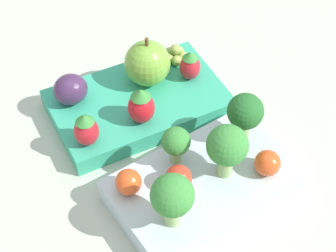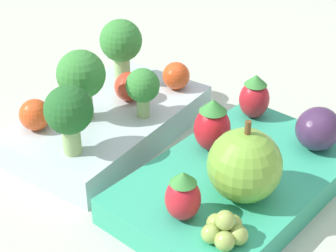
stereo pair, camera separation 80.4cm
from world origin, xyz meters
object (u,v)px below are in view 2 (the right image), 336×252
at_px(bento_box_savoury, 108,123).
at_px(apple, 245,165).
at_px(broccoli_floret_0, 143,87).
at_px(cherry_tomato_1, 35,115).
at_px(strawberry_1, 212,125).
at_px(strawberry_0, 183,196).
at_px(cherry_tomato_0, 176,76).
at_px(grape_cluster, 225,230).
at_px(bento_box_fruit, 237,183).
at_px(cherry_tomato_2, 129,87).
at_px(broccoli_floret_2, 69,112).
at_px(broccoli_floret_1, 81,77).
at_px(strawberry_2, 254,97).
at_px(plum, 318,129).
at_px(broccoli_floret_3, 121,43).

xyz_separation_m(bento_box_savoury, apple, (-0.02, -0.16, 0.04)).
relative_size(broccoli_floret_0, cherry_tomato_1, 1.68).
bearing_deg(strawberry_1, strawberry_0, -156.54).
height_order(bento_box_savoury, apple, apple).
height_order(broccoli_floret_0, apple, apple).
height_order(cherry_tomato_0, grape_cluster, cherry_tomato_0).
bearing_deg(grape_cluster, strawberry_1, 41.00).
relative_size(bento_box_fruit, cherry_tomato_2, 7.38).
bearing_deg(broccoli_floret_2, strawberry_1, -43.21).
height_order(broccoli_floret_1, strawberry_2, broccoli_floret_1).
distance_m(broccoli_floret_2, strawberry_2, 0.17).
relative_size(cherry_tomato_2, plum, 0.69).
bearing_deg(broccoli_floret_0, broccoli_floret_2, 176.41).
xyz_separation_m(bento_box_fruit, cherry_tomato_2, (0.02, 0.14, 0.03)).
relative_size(bento_box_savoury, cherry_tomato_0, 7.35).
xyz_separation_m(bento_box_savoury, plum, (0.07, -0.17, 0.03)).
bearing_deg(grape_cluster, cherry_tomato_1, 89.17).
bearing_deg(apple, cherry_tomato_0, 56.71).
height_order(apple, strawberry_1, apple).
bearing_deg(broccoli_floret_1, strawberry_0, -106.05).
distance_m(cherry_tomato_0, grape_cluster, 0.21).
distance_m(bento_box_savoury, bento_box_fruit, 0.14).
bearing_deg(broccoli_floret_0, grape_cluster, -118.43).
height_order(broccoli_floret_0, strawberry_0, broccoli_floret_0).
height_order(broccoli_floret_2, strawberry_0, broccoli_floret_2).
distance_m(broccoli_floret_0, plum, 0.15).
relative_size(broccoli_floret_2, apple, 0.92).
bearing_deg(plum, strawberry_1, 131.63).
bearing_deg(broccoli_floret_1, strawberry_2, -45.43).
distance_m(strawberry_1, strawberry_2, 0.07).
bearing_deg(broccoli_floret_3, cherry_tomato_0, -68.06).
xyz_separation_m(broccoli_floret_3, grape_cluster, (-0.12, -0.20, -0.04)).
xyz_separation_m(broccoli_floret_0, cherry_tomato_0, (0.06, 0.01, -0.02)).
xyz_separation_m(broccoli_floret_0, broccoli_floret_3, (0.04, 0.06, 0.01)).
distance_m(cherry_tomato_0, cherry_tomato_1, 0.14).
bearing_deg(bento_box_savoury, cherry_tomato_0, -15.44).
height_order(cherry_tomato_0, plum, plum).
bearing_deg(cherry_tomato_1, broccoli_floret_0, -36.94).
relative_size(broccoli_floret_2, grape_cluster, 1.88).
relative_size(broccoli_floret_0, apple, 0.72).
relative_size(bento_box_fruit, strawberry_0, 5.19).
relative_size(bento_box_savoury, grape_cluster, 6.25).
bearing_deg(bento_box_savoury, strawberry_1, -80.26).
height_order(strawberry_2, grape_cluster, strawberry_2).
bearing_deg(plum, broccoli_floret_1, 119.20).
bearing_deg(bento_box_savoury, broccoli_floret_1, 165.57).
bearing_deg(bento_box_fruit, broccoli_floret_2, 121.96).
distance_m(strawberry_0, plum, 0.14).
bearing_deg(broccoli_floret_3, broccoli_floret_2, -153.61).
bearing_deg(cherry_tomato_0, broccoli_floret_0, -169.22).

